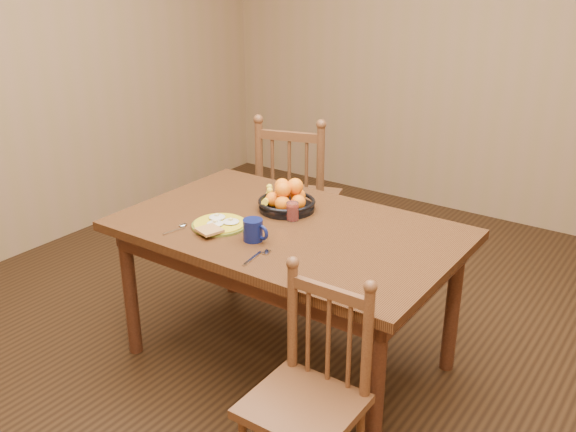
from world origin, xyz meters
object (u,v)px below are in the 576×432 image
Objects in this scene: dining_table at (288,242)px; breakfast_plate at (219,224)px; coffee_mug at (254,230)px; fruit_bowl at (286,199)px; chair_far at (297,198)px; chair_near at (308,397)px.

breakfast_plate is at bearing -143.25° from dining_table.
fruit_bowl is (-0.10, 0.39, 0.00)m from coffee_mug.
dining_table is 4.94× the size of fruit_bowl.
chair_far is at bearing 121.85° from dining_table.
chair_near is at bearing -36.55° from coffee_mug.
dining_table is at bearing 104.55° from chair_far.
chair_far is 3.46× the size of breakfast_plate.
dining_table is at bearing 82.42° from coffee_mug.
coffee_mug reaches higher than breakfast_plate.
fruit_bowl is at bearing 102.99° from chair_far.
coffee_mug is at bearing 143.03° from chair_near.
coffee_mug is at bearing -7.23° from breakfast_plate.
dining_table is 0.25m from fruit_bowl.
chair_near is 2.71× the size of fruit_bowl.
breakfast_plate is 0.93× the size of fruit_bowl.
dining_table is 11.96× the size of coffee_mug.
coffee_mug is (0.51, -1.09, 0.30)m from chair_far.
chair_near is 0.81m from coffee_mug.
dining_table is 1.03m from chair_far.
coffee_mug is (-0.58, 0.43, 0.37)m from chair_near.
chair_far reaches higher than fruit_bowl.
fruit_bowl reaches higher than chair_near.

